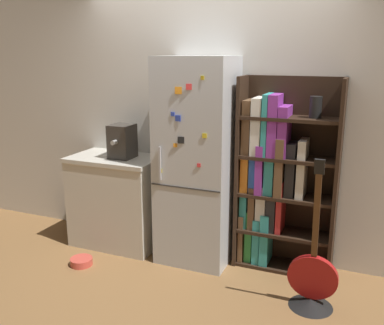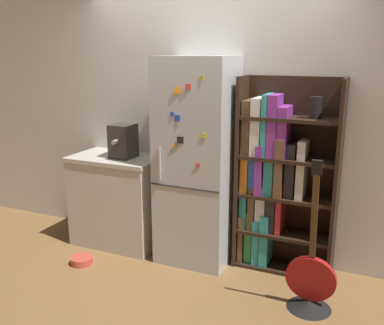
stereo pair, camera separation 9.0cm
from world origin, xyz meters
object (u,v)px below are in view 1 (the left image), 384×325
bookshelf (276,178)px  espresso_machine (122,141)px  guitar (312,287)px  pet_bowl (81,261)px  refrigerator (197,162)px

bookshelf → espresso_machine: bearing=-174.2°
bookshelf → guitar: bookshelf is taller
espresso_machine → pet_bowl: bearing=-105.7°
refrigerator → espresso_machine: refrigerator is taller
bookshelf → pet_bowl: bearing=-156.9°
refrigerator → pet_bowl: size_ratio=9.17×
espresso_machine → guitar: bearing=-12.4°
espresso_machine → pet_bowl: (-0.16, -0.55, -1.06)m
bookshelf → espresso_machine: size_ratio=5.27×
guitar → espresso_machine: bearing=167.6°
bookshelf → pet_bowl: (-1.65, -0.70, -0.81)m
refrigerator → bookshelf: bearing=11.1°
espresso_machine → guitar: size_ratio=0.27×
espresso_machine → guitar: espresso_machine is taller
guitar → bookshelf: bearing=127.1°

